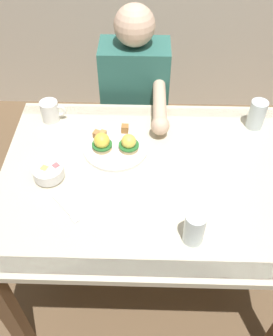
{
  "coord_description": "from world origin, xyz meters",
  "views": [
    {
      "loc": [
        -0.03,
        -0.99,
        1.83
      ],
      "look_at": [
        -0.06,
        0.0,
        0.78
      ],
      "focal_mm": 40.13,
      "sensor_mm": 36.0,
      "label": 1
    }
  ],
  "objects": [
    {
      "name": "fruit_bowl",
      "position": [
        -0.4,
        -0.02,
        0.77
      ],
      "size": [
        0.12,
        0.12,
        0.06
      ],
      "color": "white",
      "rests_on": "dining_table"
    },
    {
      "name": "eggs_benedict_plate",
      "position": [
        -0.15,
        0.14,
        0.76
      ],
      "size": [
        0.27,
        0.27,
        0.09
      ],
      "color": "white",
      "rests_on": "dining_table"
    },
    {
      "name": "fork",
      "position": [
        -0.31,
        -0.18,
        0.74
      ],
      "size": [
        0.12,
        0.13,
        0.0
      ],
      "color": "silver",
      "rests_on": "dining_table"
    },
    {
      "name": "diner_person",
      "position": [
        -0.08,
        0.6,
        0.65
      ],
      "size": [
        0.34,
        0.54,
        1.14
      ],
      "color": "#33333D",
      "rests_on": "ground_plane"
    },
    {
      "name": "ground_plane",
      "position": [
        0.0,
        0.0,
        0.0
      ],
      "size": [
        6.0,
        6.0,
        0.0
      ],
      "primitive_type": "plane",
      "color": "brown"
    },
    {
      "name": "coffee_mug",
      "position": [
        -0.45,
        0.33,
        0.79
      ],
      "size": [
        0.11,
        0.08,
        0.09
      ],
      "color": "white",
      "rests_on": "dining_table"
    },
    {
      "name": "dining_table",
      "position": [
        0.0,
        0.0,
        0.63
      ],
      "size": [
        1.2,
        0.9,
        0.74
      ],
      "color": "beige",
      "rests_on": "ground_plane"
    },
    {
      "name": "water_glass_near",
      "position": [
        0.45,
        0.31,
        0.8
      ],
      "size": [
        0.07,
        0.07,
        0.13
      ],
      "color": "silver",
      "rests_on": "dining_table"
    },
    {
      "name": "water_glass_far",
      "position": [
        0.14,
        -0.29,
        0.79
      ],
      "size": [
        0.07,
        0.07,
        0.13
      ],
      "color": "silver",
      "rests_on": "dining_table"
    }
  ]
}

